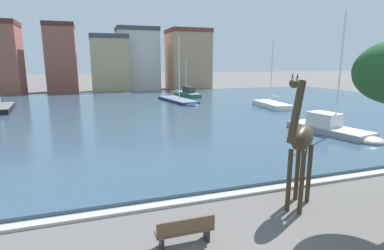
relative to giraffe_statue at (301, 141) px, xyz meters
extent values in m
cube|color=#334C60|center=(-4.55, 24.48, -2.49)|extent=(84.41, 45.00, 0.27)
cube|color=#ADA89E|center=(-4.55, 1.73, -2.57)|extent=(84.41, 0.50, 0.12)
cylinder|color=#382B19|center=(-0.21, -0.45, -1.44)|extent=(0.17, 0.17, 2.39)
cylinder|color=#382B19|center=(-0.49, -0.10, -1.44)|extent=(0.17, 0.17, 2.39)
cylinder|color=#382B19|center=(0.73, 0.30, -1.44)|extent=(0.17, 0.17, 2.39)
cylinder|color=#382B19|center=(0.45, 0.65, -1.44)|extent=(0.17, 0.17, 2.39)
ellipsoid|color=#382B19|center=(0.12, 0.10, 0.10)|extent=(1.87, 1.70, 0.91)
cylinder|color=#382B19|center=(-0.78, -0.63, 1.24)|extent=(1.14, 0.99, 2.04)
ellipsoid|color=#382B19|center=(-1.18, -0.95, 2.20)|extent=(0.63, 0.59, 0.30)
cone|color=#382B19|center=(-1.13, -1.01, 2.44)|extent=(0.07, 0.07, 0.17)
cone|color=#382B19|center=(-1.22, -0.89, 2.44)|extent=(0.07, 0.07, 0.17)
cylinder|color=#382B19|center=(0.80, 0.65, -0.28)|extent=(0.23, 0.20, 0.97)
cube|color=navy|center=(3.81, 30.22, -2.34)|extent=(3.58, 8.68, 0.57)
ellipsoid|color=navy|center=(4.40, 26.27, -2.34)|extent=(2.54, 3.23, 0.54)
cube|color=slate|center=(3.81, 30.22, -2.03)|extent=(3.51, 8.51, 0.06)
cylinder|color=silver|center=(3.90, 29.60, 1.96)|extent=(0.12, 0.12, 8.03)
cylinder|color=silver|center=(3.68, 31.06, -1.16)|extent=(0.51, 2.93, 0.08)
cube|color=black|center=(-16.60, 28.37, -2.24)|extent=(2.91, 6.67, 0.78)
ellipsoid|color=black|center=(-16.92, 31.42, -2.24)|extent=(2.25, 2.46, 0.75)
cube|color=slate|center=(-16.60, 28.37, -1.82)|extent=(2.85, 6.53, 0.06)
cube|color=white|center=(12.78, 21.43, -2.24)|extent=(2.61, 6.00, 0.79)
ellipsoid|color=white|center=(12.98, 24.21, -2.24)|extent=(2.12, 2.18, 0.75)
cube|color=silver|center=(12.78, 21.43, -1.81)|extent=(2.55, 5.88, 0.06)
cylinder|color=silver|center=(12.81, 21.87, 1.73)|extent=(0.12, 0.12, 7.15)
cylinder|color=silver|center=(12.74, 20.85, -0.94)|extent=(0.23, 2.05, 0.08)
cube|color=#236B42|center=(7.09, 36.15, -2.24)|extent=(2.18, 7.34, 0.79)
ellipsoid|color=#236B42|center=(6.81, 39.57, -2.24)|extent=(1.65, 2.64, 0.75)
cube|color=gray|center=(7.09, 36.15, -1.81)|extent=(2.14, 7.19, 0.06)
cube|color=#333338|center=(7.13, 35.61, -1.32)|extent=(1.33, 2.61, 0.94)
cylinder|color=silver|center=(7.04, 36.69, 0.70)|extent=(0.12, 0.12, 5.08)
cylinder|color=silver|center=(7.14, 35.43, -0.94)|extent=(0.28, 2.53, 0.08)
cube|color=#939399|center=(9.54, 8.83, -2.29)|extent=(3.36, 6.52, 0.68)
ellipsoid|color=#939399|center=(10.13, 5.93, -2.29)|extent=(2.35, 2.52, 0.65)
cube|color=#B1B1B5|center=(9.54, 8.83, -1.92)|extent=(3.29, 6.39, 0.06)
cube|color=silver|center=(9.45, 9.28, -1.40)|extent=(1.92, 2.43, 0.99)
cylinder|color=silver|center=(9.64, 8.37, 2.13)|extent=(0.12, 0.12, 8.16)
cylinder|color=silver|center=(9.42, 9.44, -1.05)|extent=(0.51, 2.15, 0.08)
cube|color=brown|center=(-4.75, -0.90, -2.18)|extent=(1.80, 0.44, 0.08)
cube|color=brown|center=(-4.75, -1.09, -1.93)|extent=(1.80, 0.06, 0.44)
cube|color=black|center=(-5.47, -0.90, -2.41)|extent=(0.08, 0.40, 0.45)
cube|color=black|center=(-4.03, -0.90, -2.41)|extent=(0.08, 0.40, 0.45)
cube|color=#8E5142|center=(-11.84, 51.69, 3.09)|extent=(5.08, 5.55, 11.45)
cube|color=#51281E|center=(-11.84, 51.69, 9.22)|extent=(5.18, 5.66, 0.80)
cube|color=tan|center=(-3.52, 50.21, 2.15)|extent=(6.67, 5.52, 9.56)
cube|color=#42424C|center=(-3.52, 50.21, 7.33)|extent=(6.80, 5.63, 0.80)
cube|color=beige|center=(1.97, 52.16, 2.97)|extent=(7.78, 6.27, 11.20)
cube|color=#42424C|center=(1.97, 52.16, 8.97)|extent=(7.93, 6.40, 0.80)
cube|color=tan|center=(11.79, 50.57, 2.87)|extent=(7.75, 7.63, 11.01)
cube|color=brown|center=(11.79, 50.57, 8.78)|extent=(7.91, 7.78, 0.80)
camera|label=1|loc=(-7.19, -8.90, 2.84)|focal=28.33mm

